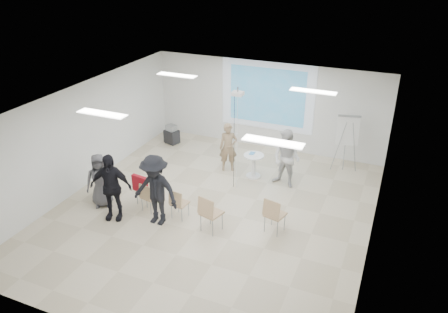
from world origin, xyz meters
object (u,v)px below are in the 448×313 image
at_px(chair_center, 178,202).
at_px(audience_outer, 100,177).
at_px(chair_right_inner, 209,211).
at_px(audience_mid, 155,186).
at_px(player_left, 228,144).
at_px(chair_far_left, 105,180).
at_px(chair_left_inner, 148,195).
at_px(av_cart, 172,135).
at_px(chair_left_mid, 143,188).
at_px(laptop, 150,195).
at_px(pedestal_table, 254,164).
at_px(audience_left, 110,182).
at_px(player_right, 287,156).
at_px(flipchart_easel, 348,131).
at_px(chair_right_far, 274,213).

height_order(chair_center, audience_outer, audience_outer).
height_order(chair_right_inner, audience_mid, audience_mid).
xyz_separation_m(player_left, chair_far_left, (-2.52, -2.86, -0.34)).
distance_m(chair_left_inner, av_cart, 4.43).
bearing_deg(chair_left_mid, laptop, -18.00).
bearing_deg(chair_center, chair_far_left, -178.00).
distance_m(laptop, av_cart, 4.35).
distance_m(pedestal_table, player_left, 1.00).
distance_m(audience_left, av_cart, 4.88).
height_order(chair_center, laptop, chair_center).
bearing_deg(audience_mid, audience_left, -165.62).
xyz_separation_m(player_left, audience_mid, (-0.54, -3.39, 0.19)).
bearing_deg(chair_left_inner, chair_center, 12.37).
height_order(player_right, flipchart_easel, player_right).
bearing_deg(audience_left, player_right, 25.90).
bearing_deg(chair_right_far, player_left, 143.56).
bearing_deg(audience_mid, pedestal_table, 68.66).
distance_m(chair_center, audience_mid, 0.79).
height_order(audience_mid, flipchart_easel, audience_mid).
xyz_separation_m(chair_right_far, flipchart_easel, (1.05, 4.02, 0.78)).
distance_m(player_left, chair_left_inner, 3.22).
bearing_deg(chair_left_inner, chair_left_mid, 152.85).
bearing_deg(chair_right_far, audience_outer, -159.99).
relative_size(player_right, chair_right_inner, 1.94).
xyz_separation_m(chair_right_inner, flipchart_easel, (2.49, 4.60, 0.76)).
bearing_deg(laptop, chair_right_far, -163.00).
bearing_deg(chair_center, player_left, 93.55).
height_order(player_right, chair_left_inner, player_right).
height_order(pedestal_table, chair_left_inner, chair_left_inner).
height_order(chair_far_left, audience_mid, audience_mid).
bearing_deg(chair_right_inner, pedestal_table, 104.20).
bearing_deg(chair_right_inner, laptop, -174.40).
relative_size(chair_right_inner, laptop, 3.31).
bearing_deg(player_left, flipchart_easel, -2.39).
height_order(pedestal_table, flipchart_easel, flipchart_easel).
distance_m(pedestal_table, av_cart, 3.72).
xyz_separation_m(player_left, chair_left_inner, (-1.02, -3.03, -0.39)).
height_order(flipchart_easel, av_cart, flipchart_easel).
xyz_separation_m(player_right, chair_left_mid, (-3.23, -2.52, -0.44)).
bearing_deg(audience_mid, audience_outer, 177.54).
bearing_deg(laptop, chair_center, -173.43).
height_order(chair_right_inner, laptop, chair_right_inner).
xyz_separation_m(laptop, flipchart_easel, (4.34, 4.30, 0.91)).
height_order(audience_left, av_cart, audience_left).
xyz_separation_m(chair_left_inner, audience_outer, (-1.32, -0.21, 0.36)).
bearing_deg(chair_left_mid, chair_center, -3.30).
bearing_deg(chair_center, flipchart_easel, 57.70).
distance_m(chair_left_mid, chair_left_inner, 0.38).
bearing_deg(player_left, player_right, -32.64).
relative_size(laptop, audience_left, 0.15).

